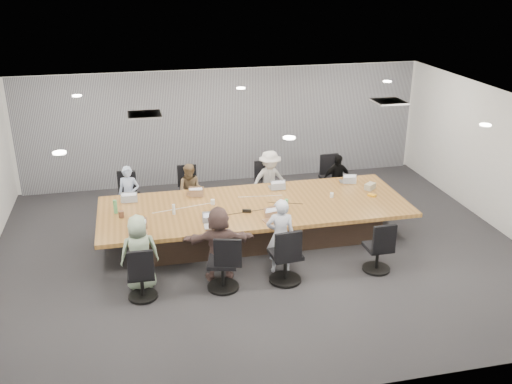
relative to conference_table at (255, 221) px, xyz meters
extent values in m
cube|color=#2A2A2E|center=(0.00, -0.50, -0.40)|extent=(10.00, 8.00, 0.00)
cube|color=white|center=(0.00, -0.50, 2.40)|extent=(10.00, 8.00, 0.00)
cube|color=silver|center=(0.00, 3.50, 1.00)|extent=(10.00, 0.00, 2.80)
cube|color=silver|center=(0.00, -4.50, 1.00)|extent=(10.00, 0.00, 2.80)
cube|color=silver|center=(5.00, -0.50, 1.00)|extent=(0.00, 8.00, 2.80)
cube|color=gray|center=(0.00, 3.42, 1.00)|extent=(9.80, 0.04, 2.80)
cube|color=#3B2B20|center=(0.00, 0.00, -0.07)|extent=(4.80, 1.40, 0.66)
cube|color=olive|center=(0.00, 0.00, 0.30)|extent=(6.00, 2.20, 0.08)
imported|color=#98ABD1|center=(-2.40, 1.35, 0.22)|extent=(0.51, 0.40, 1.25)
cube|color=#B2B2B7|center=(-2.40, 0.80, 0.35)|extent=(0.33, 0.23, 0.02)
imported|color=brown|center=(-1.10, 1.35, 0.20)|extent=(0.68, 0.59, 1.20)
cube|color=#8C6647|center=(-1.10, 0.80, 0.35)|extent=(0.33, 0.26, 0.02)
imported|color=#ACACAC|center=(0.64, 1.35, 0.28)|extent=(0.95, 0.64, 1.37)
cube|color=#B2B2B7|center=(0.64, 0.80, 0.35)|extent=(0.32, 0.22, 0.02)
imported|color=black|center=(2.20, 1.35, 0.19)|extent=(0.71, 0.34, 1.17)
cube|color=#B2B2B7|center=(2.20, 0.80, 0.35)|extent=(0.31, 0.24, 0.02)
imported|color=#8FA88C|center=(-2.27, -1.35, 0.26)|extent=(0.68, 0.47, 1.32)
cube|color=#8C6647|center=(-2.27, -0.80, 0.35)|extent=(0.34, 0.25, 0.02)
imported|color=brown|center=(-0.93, -1.35, 0.27)|extent=(1.28, 0.52, 1.35)
cube|color=#B2B2B7|center=(-0.93, -0.80, 0.35)|extent=(0.36, 0.25, 0.02)
imported|color=#B5BBCF|center=(0.16, -1.35, 0.30)|extent=(0.56, 0.42, 1.40)
cube|color=#8C6647|center=(0.16, -0.80, 0.35)|extent=(0.39, 0.31, 0.02)
cylinder|color=#539F5D|center=(-2.65, 0.20, 0.47)|extent=(0.08, 0.08, 0.26)
cylinder|color=#539F5D|center=(0.51, -0.43, 0.46)|extent=(0.08, 0.08, 0.25)
cylinder|color=silver|center=(-1.58, -0.10, 0.44)|extent=(0.07, 0.07, 0.20)
cylinder|color=white|center=(-0.80, 0.20, 0.39)|extent=(0.08, 0.08, 0.10)
cylinder|color=white|center=(1.60, 0.04, 0.39)|extent=(0.10, 0.10, 0.09)
cylinder|color=brown|center=(-2.55, -0.02, 0.40)|extent=(0.10, 0.10, 0.12)
cube|color=black|center=(-0.76, -0.16, 0.35)|extent=(0.14, 0.10, 0.03)
cube|color=black|center=(0.54, -0.10, 0.35)|extent=(0.16, 0.12, 0.03)
cube|color=black|center=(-0.23, -0.32, 0.37)|extent=(0.17, 0.09, 0.06)
cube|color=#9F9981|center=(2.52, 0.28, 0.40)|extent=(0.28, 0.26, 0.13)
cube|color=orange|center=(2.41, -0.08, 0.36)|extent=(0.19, 0.19, 0.04)
camera|label=1|loc=(-2.22, -9.98, 4.74)|focal=40.00mm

